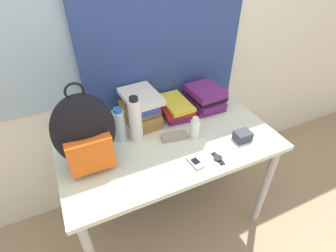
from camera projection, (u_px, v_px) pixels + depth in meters
wall_back at (136, 37)px, 1.60m from camera, size 6.00×0.06×2.50m
curtain_blue at (165, 36)px, 1.62m from camera, size 1.09×0.04×2.50m
desk at (168, 151)px, 1.63m from camera, size 1.28×0.73×0.78m
backpack at (85, 133)px, 1.30m from camera, size 0.31×0.20×0.48m
book_stack_left at (141, 108)px, 1.63m from camera, size 0.23×0.29×0.22m
book_stack_center at (175, 108)px, 1.74m from camera, size 0.21×0.28×0.10m
book_stack_right at (205, 97)px, 1.81m from camera, size 0.23×0.27×0.15m
water_bottle at (119, 125)px, 1.51m from camera, size 0.07×0.07×0.22m
sports_bottle at (135, 120)px, 1.49m from camera, size 0.07×0.07×0.29m
sunscreen_bottle at (195, 129)px, 1.54m from camera, size 0.06×0.06×0.15m
cell_phone at (195, 162)px, 1.41m from camera, size 0.06×0.11×0.02m
sunglasses_case at (174, 136)px, 1.56m from camera, size 0.16×0.08×0.04m
camera_pouch at (243, 136)px, 1.55m from camera, size 0.10×0.08×0.06m
wristwatch at (218, 158)px, 1.44m from camera, size 0.05×0.10×0.01m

